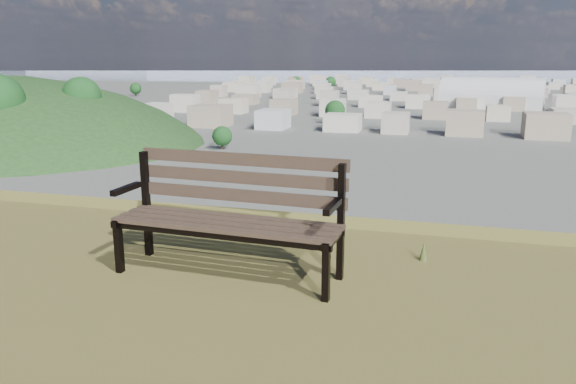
% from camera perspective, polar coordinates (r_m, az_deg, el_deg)
% --- Properties ---
extents(park_bench, '(2.04, 0.75, 1.05)m').
position_cam_1_polar(park_bench, '(4.99, -5.77, -1.67)').
color(park_bench, '#473629').
rests_on(park_bench, hilltop_mesa).
extents(arena, '(52.80, 29.68, 21.03)m').
position_cam_1_polar(arena, '(311.57, 19.92, 8.88)').
color(arena, silver).
rests_on(arena, ground).
extents(city_blocks, '(395.00, 361.00, 7.00)m').
position_cam_1_polar(city_blocks, '(397.18, 15.46, 9.87)').
color(city_blocks, beige).
rests_on(city_blocks, ground).
extents(city_trees, '(406.52, 387.20, 9.98)m').
position_cam_1_polar(city_trees, '(323.09, 10.60, 9.58)').
color(city_trees, '#36241B').
rests_on(city_trees, ground).
extents(bay_water, '(2400.00, 700.00, 0.12)m').
position_cam_1_polar(bay_water, '(902.44, 15.78, 11.52)').
color(bay_water, '#91A4B8').
rests_on(bay_water, ground).
extents(far_hills, '(2050.00, 340.00, 60.00)m').
position_cam_1_polar(far_hills, '(1406.39, 13.40, 13.31)').
color(far_hills, '#9AA4C0').
rests_on(far_hills, ground).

